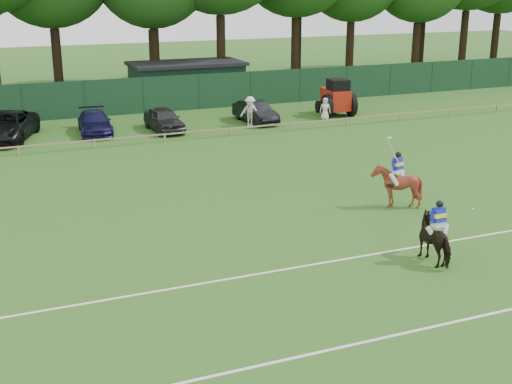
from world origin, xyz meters
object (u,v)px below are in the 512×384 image
hatch_grey (164,119)px  spectator_right (325,109)px  sedan_navy (95,123)px  spectator_left (250,111)px  utility_shed (187,82)px  suv_black (6,126)px  spectator_mid (250,112)px  horse_chestnut (396,186)px  tractor (336,98)px  polo_ball (473,209)px  horse_dark (437,239)px  estate_black (255,112)px

hatch_grey → spectator_right: spectator_right is taller
sedan_navy → spectator_left: spectator_left is taller
spectator_left → utility_shed: (-1.17, 9.80, 0.59)m
spectator_right → sedan_navy: bearing=-165.6°
hatch_grey → spectator_right: size_ratio=2.87×
suv_black → utility_shed: bearing=50.1°
spectator_mid → horse_chestnut: bearing=-112.7°
horse_chestnut → spectator_left: bearing=-110.7°
horse_chestnut → suv_black: horse_chestnut is taller
hatch_grey → utility_shed: bearing=62.2°
sedan_navy → hatch_grey: hatch_grey is taller
sedan_navy → tractor: 16.30m
sedan_navy → polo_ball: bearing=-55.3°
horse_dark → utility_shed: bearing=-94.9°
horse_dark → spectator_mid: 22.69m
spectator_right → horse_chestnut: bearing=-88.3°
estate_black → spectator_mid: 1.17m
sedan_navy → utility_shed: size_ratio=0.55×
horse_dark → spectator_right: size_ratio=1.25×
spectator_right → tractor: (1.46, 1.16, 0.44)m
spectator_mid → tractor: 6.84m
hatch_grey → utility_shed: size_ratio=0.50×
sedan_navy → spectator_left: (9.48, -1.55, 0.28)m
suv_black → spectator_right: size_ratio=3.97×
suv_black → tractor: size_ratio=1.85×
spectator_left → tractor: tractor is taller
sedan_navy → tractor: (16.29, -0.41, 0.51)m
horse_dark → sedan_navy: 25.05m
suv_black → spectator_right: bearing=14.0°
utility_shed → tractor: (7.98, -8.66, -0.36)m
spectator_left → horse_dark: bearing=-77.5°
hatch_grey → spectator_right: bearing=-6.6°
sedan_navy → estate_black: size_ratio=1.10×
estate_black → horse_dark: bearing=-102.8°
spectator_mid → polo_ball: spectator_mid is taller
horse_chestnut → utility_shed: bearing=-107.6°
estate_black → spectator_left: (-0.78, -0.99, 0.26)m
horse_dark → tractor: (9.18, 23.61, 0.40)m
hatch_grey → suv_black: bearing=170.8°
estate_black → spectator_left: spectator_left is taller
horse_dark → spectator_right: 23.74m
hatch_grey → utility_shed: 10.08m
sedan_navy → estate_black: 10.27m
polo_ball → spectator_right: bearing=80.6°
horse_dark → spectator_left: bearing=-98.8°
estate_black → spectator_left: bearing=-133.2°
horse_chestnut → horse_dark: bearing=50.8°
horse_chestnut → utility_shed: 26.97m
hatch_grey → polo_ball: bearing=-71.3°
horse_chestnut → spectator_right: size_ratio=1.23×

